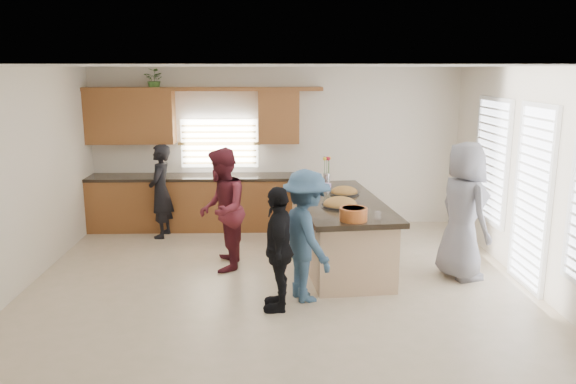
{
  "coord_description": "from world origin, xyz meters",
  "views": [
    {
      "loc": [
        -0.05,
        -6.92,
        2.77
      ],
      "look_at": [
        0.15,
        0.42,
        1.15
      ],
      "focal_mm": 35.0,
      "sensor_mm": 36.0,
      "label": 1
    }
  ],
  "objects_px": {
    "woman_left_mid": "(222,210)",
    "woman_right_back": "(306,236)",
    "island": "(338,233)",
    "salad_bowl": "(353,213)",
    "woman_left_back": "(161,191)",
    "woman_left_front": "(279,248)",
    "woman_right_front": "(463,211)"
  },
  "relations": [
    {
      "from": "woman_left_mid",
      "to": "woman_right_back",
      "type": "xyz_separation_m",
      "value": [
        1.11,
        -1.1,
        -0.05
      ]
    },
    {
      "from": "island",
      "to": "salad_bowl",
      "type": "height_order",
      "value": "salad_bowl"
    },
    {
      "from": "island",
      "to": "woman_right_back",
      "type": "relative_size",
      "value": 1.74
    },
    {
      "from": "woman_left_back",
      "to": "woman_left_mid",
      "type": "xyz_separation_m",
      "value": [
        1.15,
        -1.58,
        0.08
      ]
    },
    {
      "from": "woman_left_front",
      "to": "woman_right_front",
      "type": "height_order",
      "value": "woman_right_front"
    },
    {
      "from": "salad_bowl",
      "to": "woman_left_front",
      "type": "height_order",
      "value": "woman_left_front"
    },
    {
      "from": "island",
      "to": "woman_right_front",
      "type": "height_order",
      "value": "woman_right_front"
    },
    {
      "from": "island",
      "to": "woman_left_front",
      "type": "distance_m",
      "value": 1.8
    },
    {
      "from": "woman_left_mid",
      "to": "woman_right_front",
      "type": "height_order",
      "value": "woman_right_front"
    },
    {
      "from": "woman_left_front",
      "to": "woman_left_back",
      "type": "bearing_deg",
      "value": -144.31
    },
    {
      "from": "woman_right_back",
      "to": "woman_left_front",
      "type": "bearing_deg",
      "value": 107.39
    },
    {
      "from": "woman_left_mid",
      "to": "woman_left_front",
      "type": "height_order",
      "value": "woman_left_mid"
    },
    {
      "from": "woman_right_back",
      "to": "woman_left_mid",
      "type": "bearing_deg",
      "value": 24.03
    },
    {
      "from": "woman_left_front",
      "to": "woman_right_front",
      "type": "xyz_separation_m",
      "value": [
        2.46,
        0.95,
        0.19
      ]
    },
    {
      "from": "salad_bowl",
      "to": "woman_right_front",
      "type": "distance_m",
      "value": 1.64
    },
    {
      "from": "woman_right_back",
      "to": "woman_right_front",
      "type": "height_order",
      "value": "woman_right_front"
    },
    {
      "from": "woman_right_back",
      "to": "woman_right_front",
      "type": "distance_m",
      "value": 2.24
    },
    {
      "from": "woman_left_mid",
      "to": "woman_left_back",
      "type": "bearing_deg",
      "value": -143.84
    },
    {
      "from": "salad_bowl",
      "to": "woman_left_mid",
      "type": "distance_m",
      "value": 1.95
    },
    {
      "from": "salad_bowl",
      "to": "woman_right_back",
      "type": "relative_size",
      "value": 0.21
    },
    {
      "from": "woman_left_back",
      "to": "woman_right_front",
      "type": "bearing_deg",
      "value": 72.0
    },
    {
      "from": "island",
      "to": "woman_left_back",
      "type": "xyz_separation_m",
      "value": [
        -2.8,
        1.39,
        0.33
      ]
    },
    {
      "from": "island",
      "to": "salad_bowl",
      "type": "bearing_deg",
      "value": -93.6
    },
    {
      "from": "island",
      "to": "woman_left_front",
      "type": "bearing_deg",
      "value": -125.32
    },
    {
      "from": "woman_left_mid",
      "to": "salad_bowl",
      "type": "bearing_deg",
      "value": 60.64
    },
    {
      "from": "island",
      "to": "woman_right_front",
      "type": "bearing_deg",
      "value": -26.55
    },
    {
      "from": "woman_left_back",
      "to": "woman_left_mid",
      "type": "distance_m",
      "value": 1.95
    },
    {
      "from": "island",
      "to": "woman_left_mid",
      "type": "relative_size",
      "value": 1.63
    },
    {
      "from": "salad_bowl",
      "to": "woman_left_back",
      "type": "relative_size",
      "value": 0.22
    },
    {
      "from": "woman_right_front",
      "to": "salad_bowl",
      "type": "bearing_deg",
      "value": 93.42
    },
    {
      "from": "woman_right_back",
      "to": "woman_right_front",
      "type": "xyz_separation_m",
      "value": [
        2.13,
        0.68,
        0.12
      ]
    },
    {
      "from": "island",
      "to": "woman_left_front",
      "type": "relative_size",
      "value": 1.91
    }
  ]
}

